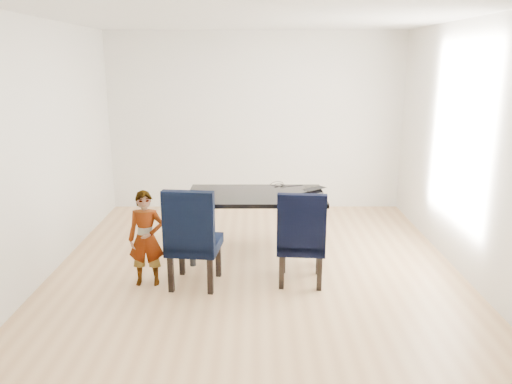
{
  "coord_description": "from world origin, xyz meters",
  "views": [
    {
      "loc": [
        -0.01,
        -5.16,
        2.27
      ],
      "look_at": [
        0.0,
        0.2,
        0.85
      ],
      "focal_mm": 35.0,
      "sensor_mm": 36.0,
      "label": 1
    }
  ],
  "objects_px": {
    "chair_right": "(301,236)",
    "plate": "(195,201)",
    "dining_table": "(256,224)",
    "child": "(146,239)",
    "laptop": "(312,189)",
    "chair_left": "(194,236)"
  },
  "relations": [
    {
      "from": "laptop",
      "to": "dining_table",
      "type": "bearing_deg",
      "value": -23.02
    },
    {
      "from": "chair_left",
      "to": "laptop",
      "type": "bearing_deg",
      "value": 45.23
    },
    {
      "from": "dining_table",
      "to": "plate",
      "type": "bearing_deg",
      "value": -152.76
    },
    {
      "from": "plate",
      "to": "laptop",
      "type": "height_order",
      "value": "laptop"
    },
    {
      "from": "chair_right",
      "to": "laptop",
      "type": "xyz_separation_m",
      "value": [
        0.21,
        0.97,
        0.26
      ]
    },
    {
      "from": "laptop",
      "to": "plate",
      "type": "bearing_deg",
      "value": -17.16
    },
    {
      "from": "chair_left",
      "to": "plate",
      "type": "xyz_separation_m",
      "value": [
        -0.05,
        0.49,
        0.23
      ]
    },
    {
      "from": "chair_right",
      "to": "child",
      "type": "bearing_deg",
      "value": -172.31
    },
    {
      "from": "chair_left",
      "to": "chair_right",
      "type": "height_order",
      "value": "chair_left"
    },
    {
      "from": "child",
      "to": "laptop",
      "type": "bearing_deg",
      "value": 27.16
    },
    {
      "from": "chair_left",
      "to": "chair_right",
      "type": "relative_size",
      "value": 1.05
    },
    {
      "from": "child",
      "to": "plate",
      "type": "bearing_deg",
      "value": 44.95
    },
    {
      "from": "plate",
      "to": "chair_left",
      "type": "bearing_deg",
      "value": -84.37
    },
    {
      "from": "dining_table",
      "to": "child",
      "type": "xyz_separation_m",
      "value": [
        -1.13,
        -0.84,
        0.12
      ]
    },
    {
      "from": "dining_table",
      "to": "child",
      "type": "height_order",
      "value": "child"
    },
    {
      "from": "chair_right",
      "to": "plate",
      "type": "distance_m",
      "value": 1.25
    },
    {
      "from": "child",
      "to": "laptop",
      "type": "distance_m",
      "value": 2.1
    },
    {
      "from": "chair_left",
      "to": "laptop",
      "type": "height_order",
      "value": "chair_left"
    },
    {
      "from": "dining_table",
      "to": "chair_right",
      "type": "height_order",
      "value": "chair_right"
    },
    {
      "from": "chair_right",
      "to": "plate",
      "type": "xyz_separation_m",
      "value": [
        -1.15,
        0.43,
        0.25
      ]
    },
    {
      "from": "dining_table",
      "to": "chair_right",
      "type": "xyz_separation_m",
      "value": [
        0.47,
        -0.78,
        0.13
      ]
    },
    {
      "from": "dining_table",
      "to": "chair_left",
      "type": "relative_size",
      "value": 1.51
    }
  ]
}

